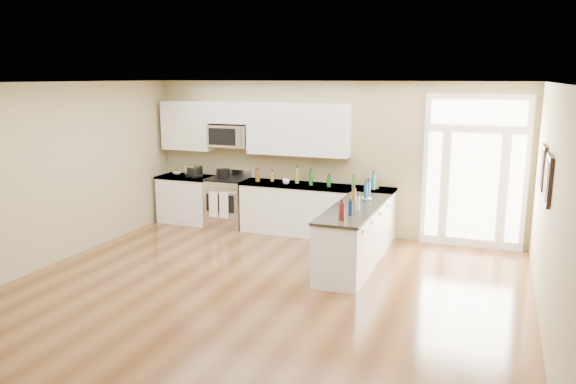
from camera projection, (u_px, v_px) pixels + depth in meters
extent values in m
plane|color=#573318|center=(236.00, 313.00, 6.96)|extent=(8.00, 8.00, 0.00)
plane|color=tan|center=(330.00, 158.00, 10.34)|extent=(7.00, 0.00, 7.00)
plane|color=tan|center=(10.00, 184.00, 7.89)|extent=(0.00, 8.00, 8.00)
plane|color=tan|center=(557.00, 231.00, 5.46)|extent=(0.00, 8.00, 8.00)
plane|color=white|center=(231.00, 83.00, 6.39)|extent=(8.00, 8.00, 0.00)
cube|color=white|center=(187.00, 200.00, 11.24)|extent=(1.06, 0.62, 0.90)
cube|color=black|center=(188.00, 219.00, 11.32)|extent=(1.02, 0.52, 0.10)
cube|color=black|center=(186.00, 177.00, 11.15)|extent=(1.10, 0.66, 0.04)
cube|color=white|center=(316.00, 211.00, 10.30)|extent=(2.81, 0.62, 0.90)
cube|color=black|center=(316.00, 232.00, 10.38)|extent=(2.77, 0.52, 0.10)
cube|color=black|center=(316.00, 186.00, 10.20)|extent=(2.85, 0.66, 0.04)
cube|color=white|center=(354.00, 238.00, 8.59)|extent=(0.65, 2.28, 0.90)
cube|color=black|center=(353.00, 263.00, 8.68)|extent=(0.61, 2.18, 0.10)
cube|color=black|center=(355.00, 208.00, 8.50)|extent=(0.69, 2.32, 0.04)
cube|color=white|center=(188.00, 126.00, 11.08)|extent=(1.04, 0.33, 0.95)
cube|color=white|center=(298.00, 129.00, 10.28)|extent=(1.94, 0.33, 0.95)
cube|color=white|center=(230.00, 113.00, 10.70)|extent=(0.82, 0.33, 0.40)
cube|color=silver|center=(230.00, 136.00, 10.76)|extent=(0.78, 0.40, 0.42)
cube|color=black|center=(222.00, 137.00, 10.59)|extent=(0.56, 0.01, 0.32)
cube|color=white|center=(474.00, 172.00, 9.43)|extent=(1.70, 0.08, 2.60)
cube|color=white|center=(473.00, 187.00, 9.44)|extent=(0.78, 0.02, 1.80)
cube|color=white|center=(433.00, 185.00, 9.67)|extent=(0.22, 0.02, 1.80)
cube|color=white|center=(515.00, 190.00, 9.21)|extent=(0.22, 0.02, 1.80)
cube|color=white|center=(478.00, 112.00, 9.19)|extent=(1.50, 0.02, 0.40)
cube|color=black|center=(543.00, 167.00, 7.42)|extent=(0.04, 0.58, 0.58)
cube|color=#9F553F|center=(541.00, 167.00, 7.43)|extent=(0.01, 0.46, 0.46)
cube|color=black|center=(548.00, 180.00, 6.51)|extent=(0.04, 0.58, 0.58)
cube|color=#9F553F|center=(546.00, 180.00, 6.51)|extent=(0.01, 0.46, 0.46)
cube|color=silver|center=(228.00, 203.00, 10.93)|extent=(0.76, 0.62, 0.92)
cube|color=black|center=(227.00, 179.00, 10.83)|extent=(0.76, 0.60, 0.03)
cube|color=silver|center=(234.00, 173.00, 11.09)|extent=(0.76, 0.04, 0.14)
cube|color=black|center=(220.00, 203.00, 10.62)|extent=(0.58, 0.01, 0.34)
cylinder|color=silver|center=(219.00, 192.00, 10.56)|extent=(0.70, 0.02, 0.02)
cube|color=white|center=(213.00, 204.00, 10.64)|extent=(0.18, 0.02, 0.50)
cube|color=white|center=(224.00, 205.00, 10.56)|extent=(0.18, 0.02, 0.50)
cylinder|color=black|center=(224.00, 173.00, 10.82)|extent=(0.28, 0.28, 0.19)
cube|color=silver|center=(194.00, 171.00, 10.94)|extent=(0.34, 0.31, 0.24)
cube|color=brown|center=(372.00, 183.00, 9.91)|extent=(0.27, 0.24, 0.18)
imported|color=white|center=(177.00, 173.00, 11.32)|extent=(0.22, 0.22, 0.04)
imported|color=white|center=(367.00, 199.00, 8.93)|extent=(0.20, 0.20, 0.05)
imported|color=white|center=(286.00, 181.00, 10.29)|extent=(0.13, 0.13, 0.10)
cylinder|color=#19591E|center=(329.00, 181.00, 10.04)|extent=(0.07, 0.07, 0.20)
cylinder|color=navy|center=(366.00, 192.00, 8.87)|extent=(0.06, 0.06, 0.28)
cylinder|color=brown|center=(354.00, 197.00, 8.59)|extent=(0.06, 0.06, 0.26)
cylinder|color=olive|center=(272.00, 176.00, 10.55)|extent=(0.06, 0.06, 0.19)
cylinder|color=#26727F|center=(374.00, 181.00, 9.78)|extent=(0.07, 0.07, 0.29)
cylinder|color=#591919|center=(342.00, 211.00, 7.69)|extent=(0.09, 0.09, 0.25)
cylinder|color=#B2B2B7|center=(358.00, 203.00, 8.27)|extent=(0.06, 0.06, 0.22)
cylinder|color=navy|center=(351.00, 208.00, 7.95)|extent=(0.06, 0.06, 0.21)
cylinder|color=#3F7226|center=(354.00, 183.00, 9.89)|extent=(0.07, 0.07, 0.21)
cylinder|color=#19591E|center=(311.00, 178.00, 10.18)|extent=(0.07, 0.07, 0.27)
cylinder|color=navy|center=(368.00, 189.00, 9.15)|extent=(0.07, 0.07, 0.27)
cylinder|color=brown|center=(258.00, 176.00, 10.53)|extent=(0.09, 0.09, 0.23)
cylinder|color=olive|center=(297.00, 175.00, 10.37)|extent=(0.07, 0.07, 0.29)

